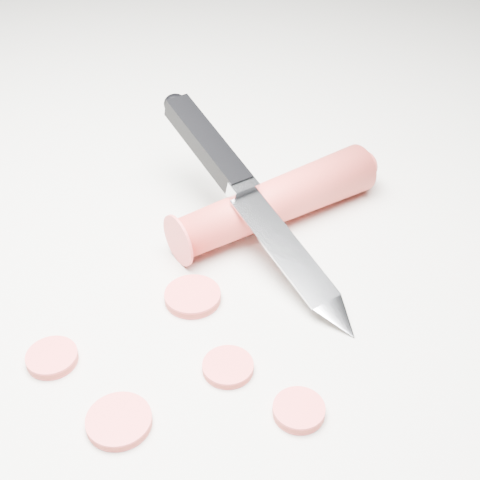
# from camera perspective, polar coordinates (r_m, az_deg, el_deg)

# --- Properties ---
(ground) EXTENTS (2.40, 2.40, 0.00)m
(ground) POSITION_cam_1_polar(r_m,az_deg,el_deg) (0.48, -5.32, -3.73)
(ground) COLOR beige
(ground) RESTS_ON ground
(carrot) EXTENTS (0.15, 0.15, 0.04)m
(carrot) POSITION_cam_1_polar(r_m,az_deg,el_deg) (0.52, 3.06, 3.32)
(carrot) COLOR red
(carrot) RESTS_ON ground
(carrot_slice_0) EXTENTS (0.03, 0.03, 0.01)m
(carrot_slice_0) POSITION_cam_1_polar(r_m,az_deg,el_deg) (0.42, -1.03, -10.78)
(carrot_slice_0) COLOR #EA4443
(carrot_slice_0) RESTS_ON ground
(carrot_slice_1) EXTENTS (0.03, 0.03, 0.01)m
(carrot_slice_1) POSITION_cam_1_polar(r_m,az_deg,el_deg) (0.44, -15.74, -9.64)
(carrot_slice_1) COLOR #EA4443
(carrot_slice_1) RESTS_ON ground
(carrot_slice_2) EXTENTS (0.03, 0.03, 0.01)m
(carrot_slice_2) POSITION_cam_1_polar(r_m,az_deg,el_deg) (0.40, 5.04, -14.27)
(carrot_slice_2) COLOR #EA4443
(carrot_slice_2) RESTS_ON ground
(carrot_slice_3) EXTENTS (0.04, 0.04, 0.01)m
(carrot_slice_3) POSITION_cam_1_polar(r_m,az_deg,el_deg) (0.46, -4.06, -4.83)
(carrot_slice_3) COLOR #EA4443
(carrot_slice_3) RESTS_ON ground
(carrot_slice_4) EXTENTS (0.04, 0.04, 0.01)m
(carrot_slice_4) POSITION_cam_1_polar(r_m,az_deg,el_deg) (0.40, -10.29, -14.96)
(carrot_slice_4) COLOR #EA4443
(carrot_slice_4) RESTS_ON ground
(kitchen_knife) EXTENTS (0.19, 0.19, 0.08)m
(kitchen_knife) POSITION_cam_1_polar(r_m,az_deg,el_deg) (0.49, 1.14, 3.51)
(kitchen_knife) COLOR #BABCC1
(kitchen_knife) RESTS_ON ground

